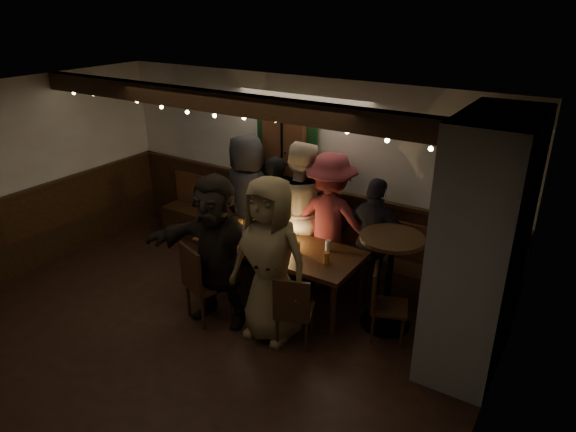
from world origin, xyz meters
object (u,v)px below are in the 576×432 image
Objects in this scene: high_top at (389,270)px; person_c at (299,211)px; chair_near_right at (293,308)px; person_e at (374,240)px; person_g at (270,260)px; person_b at (276,212)px; person_f at (217,251)px; chair_near_left at (200,279)px; person_a at (248,199)px; person_d at (330,221)px; dining_table at (279,250)px; chair_end at (382,299)px.

person_c reaches higher than high_top.
person_e reaches higher than chair_near_right.
person_g is (-1.02, -0.87, 0.22)m from high_top.
person_f is at bearing 85.91° from person_b.
person_a is at bearing 106.88° from chair_near_left.
person_d is (-0.32, 1.40, 0.41)m from chair_near_right.
chair_near_right is 1.93m from person_b.
person_g is at bearing 69.20° from person_e.
dining_table is at bearing -172.83° from high_top.
person_f is at bearing -179.47° from chair_near_right.
person_e is at bearing 120.72° from chair_end.
person_c is at bearing 5.12° from person_e.
chair_near_left is at bearing 49.29° from person_d.
person_d is at bearing 163.48° from person_b.
person_a is at bearing -19.60° from person_c.
dining_table is at bearing 48.81° from person_d.
person_c is (0.42, -0.09, 0.14)m from person_b.
person_e is at bearing 63.60° from person_g.
dining_table is 0.87m from person_f.
person_e is at bearing 78.46° from chair_near_right.
person_a reaches higher than person_d.
person_e is at bearing 47.18° from chair_near_left.
person_a is 1.15× the size of person_b.
person_a is (-0.97, 0.67, 0.25)m from dining_table.
high_top is at bearing 133.25° from person_e.
person_b is 0.89× the size of person_d.
chair_near_right is 0.54× the size of person_b.
chair_near_right is 0.77× the size of high_top.
person_f is at bearing -176.07° from person_g.
chair_near_left is 2.15m from person_e.
person_c is at bearing 154.40° from chair_end.
person_e is at bearing -171.89° from person_a.
person_d is at bearing 5.64° from person_e.
high_top is at bearing 53.32° from chair_near_right.
chair_near_left is 1.13× the size of chair_near_right.
chair_near_left is at bearing -156.69° from chair_end.
person_a is 1.89m from person_g.
person_e is (1.45, 1.57, 0.24)m from chair_near_left.
high_top is at bearing 38.52° from person_g.
person_d is (1.32, -0.03, -0.02)m from person_a.
high_top is (1.85, 1.08, 0.16)m from chair_near_left.
high_top reaches higher than chair_near_left.
person_c reaches higher than person_d.
chair_near_left is 0.62× the size of person_e.
chair_end is at bearing 133.21° from person_d.
dining_table is 1.42m from chair_end.
person_c reaches higher than chair_near_left.
person_f is (0.15, 0.14, 0.35)m from chair_near_left.
person_d is at bearing 55.71° from person_f.
person_c is at bearing 106.69° from person_g.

